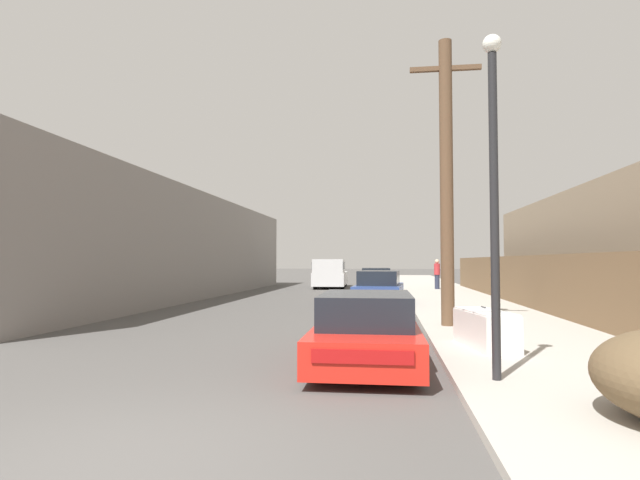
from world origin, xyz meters
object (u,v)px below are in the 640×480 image
at_px(car_parked_mid, 379,289).
at_px(utility_pole, 446,178).
at_px(discarded_fridge, 485,329).
at_px(street_lamp, 494,178).
at_px(car_parked_far, 376,281).
at_px(pedestrian, 437,274).
at_px(parked_sports_car_red, 367,330).
at_px(pickup_truck, 330,274).

bearing_deg(car_parked_mid, utility_pole, -70.79).
relative_size(discarded_fridge, street_lamp, 0.38).
bearing_deg(discarded_fridge, car_parked_far, 86.84).
height_order(car_parked_far, street_lamp, street_lamp).
height_order(discarded_fridge, car_parked_mid, car_parked_mid).
bearing_deg(pedestrian, discarded_fridge, -93.22).
bearing_deg(utility_pole, parked_sports_car_red, -114.14).
height_order(car_parked_mid, street_lamp, street_lamp).
distance_m(car_parked_far, pedestrian, 4.11).
xyz_separation_m(pickup_truck, utility_pole, (5.13, -19.33, 2.94)).
height_order(street_lamp, pedestrian, street_lamp).
xyz_separation_m(discarded_fridge, street_lamp, (-0.36, -2.64, 2.43)).
bearing_deg(pickup_truck, street_lamp, 99.38).
relative_size(car_parked_mid, utility_pole, 0.58).
relative_size(car_parked_mid, pedestrian, 2.46).
relative_size(pickup_truck, pedestrian, 3.42).
height_order(utility_pole, street_lamp, utility_pole).
height_order(discarded_fridge, pedestrian, pedestrian).
bearing_deg(pickup_truck, pedestrian, 156.85).
xyz_separation_m(pickup_truck, street_lamp, (5.07, -25.14, 1.98)).
height_order(pickup_truck, utility_pole, utility_pole).
relative_size(parked_sports_car_red, car_parked_far, 0.99).
xyz_separation_m(discarded_fridge, car_parked_mid, (-2.10, 9.81, 0.17)).
bearing_deg(street_lamp, pickup_truck, 101.41).
height_order(pickup_truck, street_lamp, street_lamp).
bearing_deg(utility_pole, pickup_truck, 104.86).
bearing_deg(car_parked_far, street_lamp, -86.58).
relative_size(discarded_fridge, pedestrian, 1.07).
distance_m(pickup_truck, utility_pole, 20.21).
distance_m(utility_pole, pedestrian, 17.10).
distance_m(discarded_fridge, pickup_truck, 23.15).
height_order(car_parked_mid, pedestrian, pedestrian).
distance_m(utility_pole, street_lamp, 5.89).
distance_m(pickup_truck, pedestrian, 7.03).
height_order(parked_sports_car_red, car_parked_mid, car_parked_mid).
xyz_separation_m(car_parked_mid, pedestrian, (3.22, 10.15, 0.37)).
relative_size(pickup_truck, street_lamp, 1.24).
distance_m(discarded_fridge, street_lamp, 3.61).
height_order(car_parked_far, utility_pole, utility_pole).
bearing_deg(pedestrian, pickup_truck, 158.88).
relative_size(car_parked_mid, street_lamp, 0.89).
height_order(parked_sports_car_red, car_parked_far, car_parked_far).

